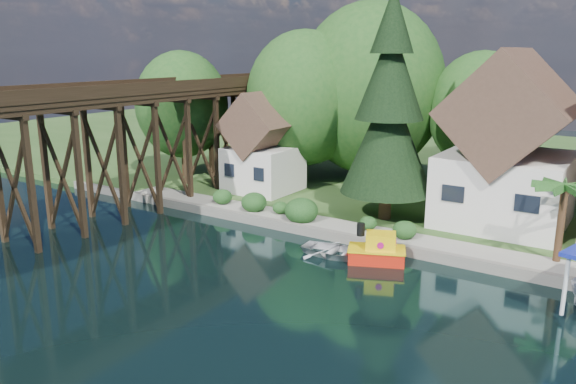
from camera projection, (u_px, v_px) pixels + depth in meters
name	position (u px, v px, depth m)	size (l,w,h in m)	color
ground	(273.00, 289.00, 27.39)	(140.00, 140.00, 0.00)	black
bank	(471.00, 167.00, 54.86)	(140.00, 52.00, 0.50)	#2B4C1E
seawall	(412.00, 252.00, 31.66)	(60.00, 0.40, 0.62)	slate
promenade	(454.00, 248.00, 31.59)	(50.00, 2.60, 0.06)	gray
trestle_bridge	(126.00, 140.00, 38.81)	(4.12, 44.18, 9.30)	black
house_left	(508.00, 152.00, 35.36)	(7.64, 8.64, 11.02)	silver
shed	(263.00, 149.00, 44.07)	(5.09, 5.40, 7.85)	silver
bg_trees	(444.00, 106.00, 42.29)	(49.90, 13.30, 10.57)	#382314
shrubs	(296.00, 208.00, 37.04)	(15.76, 2.47, 1.70)	#163E17
conifer	(389.00, 111.00, 35.61)	(5.99, 5.99, 14.75)	#382314
palm_tree	(565.00, 190.00, 28.65)	(4.08, 4.08, 4.50)	#382314
tugboat	(377.00, 251.00, 30.75)	(3.52, 2.77, 2.25)	red
boat_white_a	(336.00, 249.00, 31.73)	(2.85, 3.99, 0.83)	silver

